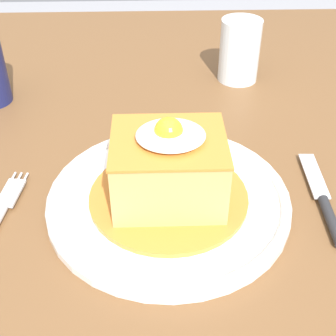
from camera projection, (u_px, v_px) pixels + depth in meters
The scene contains 5 objects.
dining_table at pixel (138, 186), 0.74m from camera, with size 1.33×1.04×0.77m.
main_plate at pixel (169, 199), 0.56m from camera, with size 0.29×0.29×0.02m.
sandwich_meal at pixel (169, 171), 0.53m from camera, with size 0.19×0.19×0.11m.
knife at pixel (326, 207), 0.55m from camera, with size 0.02×0.17×0.01m.
drinking_glass at pixel (239, 55), 0.80m from camera, with size 0.07×0.07×0.10m.
Camera 1 is at (0.03, -0.57, 1.15)m, focal length 50.15 mm.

